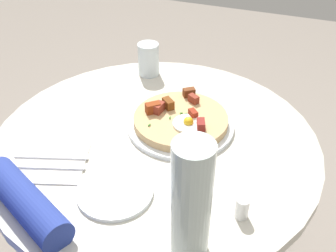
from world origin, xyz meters
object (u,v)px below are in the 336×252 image
(knife, at_px, (47,167))
(water_glass, at_px, (148,59))
(dining_table, at_px, (156,185))
(fork, at_px, (51,157))
(salt_shaker, at_px, (242,208))
(water_bottle, at_px, (191,202))
(breakfast_pizza, at_px, (181,119))
(bread_plate, at_px, (115,191))
(pizza_plate, at_px, (181,125))

(knife, xyz_separation_m, water_glass, (-0.04, -0.51, 0.05))
(dining_table, bearing_deg, fork, 39.45)
(salt_shaker, bearing_deg, water_bottle, 56.05)
(dining_table, height_order, water_bottle, water_bottle)
(breakfast_pizza, xyz_separation_m, fork, (0.25, 0.24, -0.02))
(knife, xyz_separation_m, water_bottle, (-0.38, 0.09, 0.12))
(water_glass, xyz_separation_m, salt_shaker, (-0.41, 0.49, -0.03))
(breakfast_pizza, xyz_separation_m, water_bottle, (-0.14, 0.36, 0.10))
(bread_plate, distance_m, water_glass, 0.54)
(pizza_plate, relative_size, fork, 1.59)
(breakfast_pizza, height_order, salt_shaker, breakfast_pizza)
(bread_plate, bearing_deg, pizza_plate, -100.76)
(knife, height_order, water_glass, water_glass)
(bread_plate, height_order, water_glass, water_glass)
(fork, xyz_separation_m, water_glass, (-0.05, -0.47, 0.05))
(breakfast_pizza, bearing_deg, water_glass, -50.74)
(pizza_plate, distance_m, water_bottle, 0.41)
(dining_table, height_order, breakfast_pizza, breakfast_pizza)
(salt_shaker, bearing_deg, fork, -1.35)
(water_bottle, bearing_deg, knife, -13.16)
(water_bottle, bearing_deg, bread_plate, -21.67)
(pizza_plate, xyz_separation_m, knife, (0.24, 0.27, 0.00))
(pizza_plate, distance_m, breakfast_pizza, 0.02)
(dining_table, xyz_separation_m, bread_plate, (0.01, 0.21, 0.18))
(pizza_plate, xyz_separation_m, bread_plate, (0.05, 0.28, -0.00))
(fork, relative_size, water_glass, 1.71)
(knife, bearing_deg, fork, -90.00)
(dining_table, distance_m, water_glass, 0.41)
(dining_table, distance_m, breakfast_pizza, 0.22)
(bread_plate, distance_m, knife, 0.19)
(dining_table, relative_size, salt_shaker, 17.31)
(dining_table, height_order, salt_shaker, salt_shaker)
(pizza_plate, distance_m, bread_plate, 0.29)
(knife, bearing_deg, dining_table, -152.06)
(water_glass, bearing_deg, knife, 85.15)
(knife, bearing_deg, water_glass, -113.31)
(bread_plate, distance_m, water_bottle, 0.24)
(bread_plate, relative_size, salt_shaker, 3.48)
(dining_table, relative_size, knife, 4.70)
(breakfast_pizza, bearing_deg, knife, 48.66)
(breakfast_pizza, bearing_deg, water_bottle, 111.89)
(bread_plate, bearing_deg, water_bottle, 158.33)
(fork, xyz_separation_m, water_bottle, (-0.39, 0.12, 0.12))
(fork, height_order, water_glass, water_glass)
(salt_shaker, bearing_deg, water_glass, -49.48)
(fork, distance_m, salt_shaker, 0.47)
(water_glass, distance_m, salt_shaker, 0.64)
(bread_plate, height_order, knife, bread_plate)
(salt_shaker, bearing_deg, breakfast_pizza, -48.31)
(water_bottle, bearing_deg, pizza_plate, -68.16)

